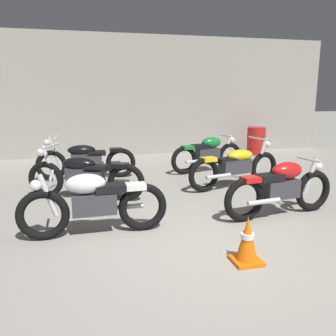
% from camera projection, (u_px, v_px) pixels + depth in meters
% --- Properties ---
extents(ground_plane, '(60.00, 60.00, 0.00)m').
position_uv_depth(ground_plane, '(209.00, 246.00, 4.32)').
color(ground_plane, gray).
extents(back_wall, '(12.82, 0.24, 3.60)m').
position_uv_depth(back_wall, '(130.00, 96.00, 10.60)').
color(back_wall, '#9E998E').
rests_on(back_wall, ground).
extents(motorcycle_left_row_0, '(1.97, 0.48, 0.88)m').
position_uv_depth(motorcycle_left_row_0, '(93.00, 202.00, 4.59)').
color(motorcycle_left_row_0, black).
rests_on(motorcycle_left_row_0, ground).
extents(motorcycle_left_row_1, '(2.06, 1.00, 0.97)m').
position_uv_depth(motorcycle_left_row_1, '(84.00, 174.00, 6.20)').
color(motorcycle_left_row_1, black).
rests_on(motorcycle_left_row_1, ground).
extents(motorcycle_left_row_2, '(2.17, 0.68, 0.97)m').
position_uv_depth(motorcycle_left_row_2, '(86.00, 159.00, 7.69)').
color(motorcycle_left_row_2, black).
rests_on(motorcycle_left_row_2, ground).
extents(motorcycle_right_row_0, '(1.97, 0.57, 0.88)m').
position_uv_depth(motorcycle_right_row_0, '(281.00, 187.00, 5.32)').
color(motorcycle_right_row_0, black).
rests_on(motorcycle_right_row_0, ground).
extents(motorcycle_right_row_1, '(2.13, 0.82, 0.97)m').
position_uv_depth(motorcycle_right_row_1, '(236.00, 165.00, 6.98)').
color(motorcycle_right_row_1, black).
rests_on(motorcycle_right_row_1, ground).
extents(motorcycle_right_row_2, '(1.95, 0.65, 0.88)m').
position_uv_depth(motorcycle_right_row_2, '(208.00, 153.00, 8.41)').
color(motorcycle_right_row_2, black).
rests_on(motorcycle_right_row_2, ground).
extents(oil_drum, '(0.59, 0.59, 0.85)m').
position_uv_depth(oil_drum, '(256.00, 141.00, 10.87)').
color(oil_drum, red).
rests_on(oil_drum, ground).
extents(traffic_cone, '(0.32, 0.32, 0.54)m').
position_uv_depth(traffic_cone, '(247.00, 241.00, 3.86)').
color(traffic_cone, orange).
rests_on(traffic_cone, ground).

